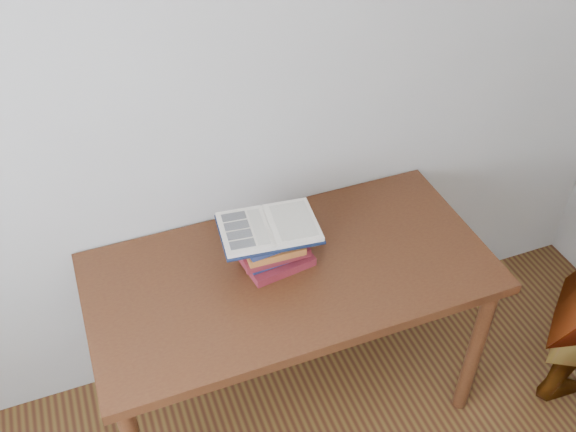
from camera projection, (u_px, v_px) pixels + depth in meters
name	position (u px, v px, depth m)	size (l,w,h in m)	color
desk	(291.00, 288.00, 2.34)	(1.44, 0.72, 0.77)	#472611
book_stack	(274.00, 249.00, 2.25)	(0.27, 0.19, 0.15)	maroon
open_book	(269.00, 228.00, 2.20)	(0.36, 0.27, 0.03)	black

